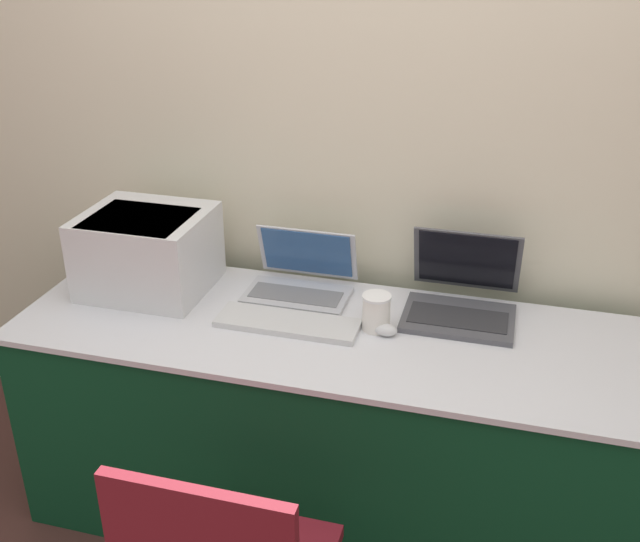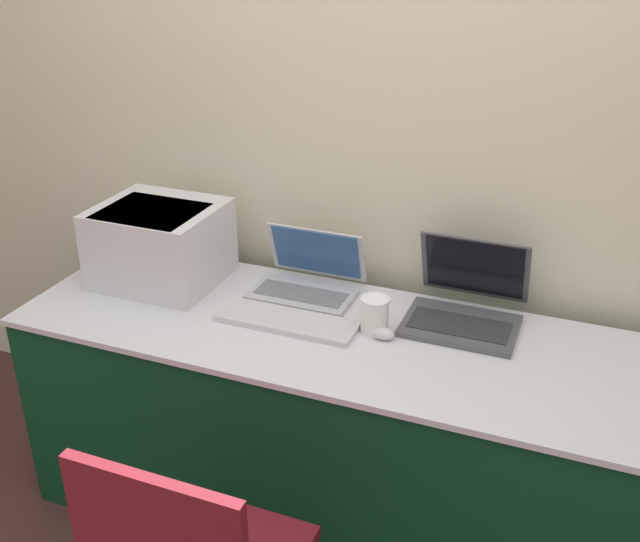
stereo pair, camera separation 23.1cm
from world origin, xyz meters
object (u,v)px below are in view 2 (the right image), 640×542
(printer, at_px, (160,241))
(external_keyboard, at_px, (287,321))
(coffee_cup, at_px, (375,315))
(laptop_right, at_px, (466,304))
(laptop_left, at_px, (307,279))
(mouse, at_px, (383,333))

(printer, relative_size, external_keyboard, 0.90)
(printer, height_order, external_keyboard, printer)
(coffee_cup, bearing_deg, printer, 174.80)
(external_keyboard, height_order, coffee_cup, coffee_cup)
(laptop_right, bearing_deg, printer, -174.06)
(laptop_left, distance_m, laptop_right, 0.54)
(external_keyboard, xyz_separation_m, mouse, (0.31, 0.02, 0.01))
(printer, xyz_separation_m, external_keyboard, (0.54, -0.13, -0.14))
(external_keyboard, bearing_deg, printer, 166.52)
(printer, distance_m, external_keyboard, 0.57)
(printer, distance_m, laptop_left, 0.53)
(printer, bearing_deg, laptop_left, 11.49)
(printer, relative_size, mouse, 5.72)
(printer, distance_m, coffee_cup, 0.82)
(laptop_right, bearing_deg, external_keyboard, -155.12)
(laptop_right, distance_m, mouse, 0.30)
(external_keyboard, distance_m, coffee_cup, 0.28)
(laptop_left, height_order, laptop_right, laptop_right)
(coffee_cup, bearing_deg, external_keyboard, -168.48)
(laptop_left, relative_size, mouse, 4.87)
(laptop_left, xyz_separation_m, coffee_cup, (0.30, -0.18, 0.01))
(laptop_left, bearing_deg, mouse, -31.86)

